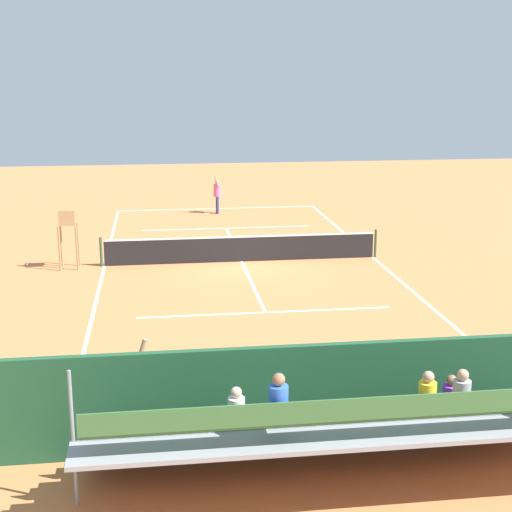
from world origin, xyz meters
The scene contains 12 objects.
ground_plane centered at (0.00, 0.00, 0.00)m, with size 60.00×60.00×0.00m, color #D17542.
court_line_markings centered at (0.00, -0.04, 0.00)m, with size 10.10×22.20×0.01m.
tennis_net centered at (0.00, 0.00, 0.50)m, with size 10.30×0.10×1.07m.
backdrop_wall centered at (0.00, 14.00, 1.00)m, with size 18.00×0.16×2.00m, color #1E4C2D.
bleacher_stand centered at (-0.10, 15.36, 0.93)m, with size 9.06×2.40×2.48m.
umpire_chair centered at (6.20, 0.19, 1.31)m, with size 0.67×0.67×2.14m.
courtside_bench centered at (-2.28, 13.27, 0.56)m, with size 1.80×0.40×0.93m.
equipment_bag centered at (-0.15, 13.40, 0.18)m, with size 0.90×0.36×0.36m, color #334C8C.
tennis_player centered at (0.09, -9.67, 1.02)m, with size 0.42×0.55×1.93m.
tennis_racket centered at (0.65, -9.74, 0.01)m, with size 0.39×0.59×0.03m.
tennis_ball_near centered at (-0.65, -5.73, 0.03)m, with size 0.07×0.07×0.07m, color #CCDB33.
line_judge centered at (3.44, 13.27, 1.02)m, with size 0.37×0.53×1.93m.
Camera 1 is at (3.05, 26.67, 6.91)m, focal length 52.49 mm.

